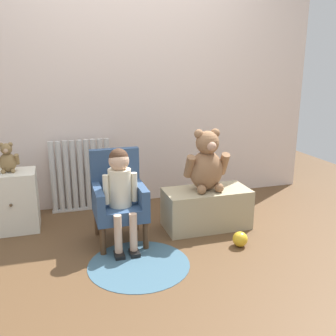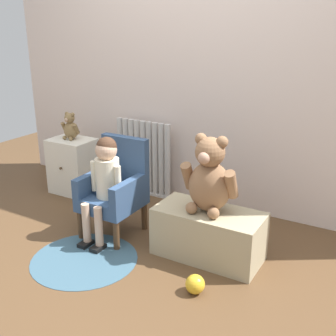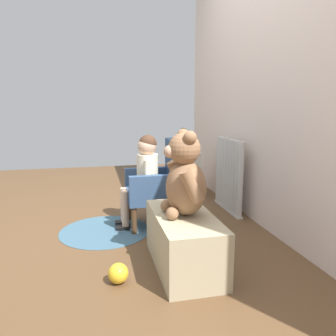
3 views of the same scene
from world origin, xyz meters
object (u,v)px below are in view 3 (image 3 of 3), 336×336
Objects in this scene: low_bench at (184,241)px; small_teddy_bear at (183,141)px; large_teddy_bear at (185,178)px; radiator at (229,175)px; child_figure at (144,167)px; toy_ball at (118,273)px; small_dresser at (182,173)px; child_armchair at (158,184)px; floor_rug at (105,231)px.

small_teddy_bear is at bearing 164.80° from low_bench.
large_teddy_bear is 2.10× the size of small_teddy_bear.
radiator is 0.90× the size of child_figure.
radiator is at bearing 134.26° from toy_ball.
small_dresser is at bearing 153.63° from toy_ball.
child_armchair is 0.18m from child_figure.
radiator is at bearing 107.83° from child_armchair.
large_teddy_bear is (0.96, -0.69, 0.22)m from radiator.
floor_rug is at bearing -45.34° from small_teddy_bear.
small_dresser is at bearing -153.18° from radiator.
toy_ball is (0.85, -0.39, -0.29)m from child_armchair.
child_figure is 0.98m from small_teddy_bear.
radiator is 1.20m from large_teddy_bear.
small_dresser is 4.34× the size of toy_ball.
child_armchair is 1.38× the size of large_teddy_bear.
large_teddy_bear reaches higher than toy_ball.
child_figure reaches higher than child_armchair.
large_teddy_bear is 0.72× the size of floor_rug.
large_teddy_bear is 4.42× the size of toy_ball.
low_bench is 1.01× the size of floor_rug.
small_dresser is at bearing 165.04° from low_bench.
low_bench is 6.17× the size of toy_ball.
child_figure is at bearing -33.79° from small_dresser.
small_teddy_bear is (-0.81, 0.43, 0.26)m from child_armchair.
low_bench is (0.74, 0.01, -0.18)m from child_armchair.
radiator reaches higher than small_dresser.
child_figure is 1.06× the size of floor_rug.
toy_ball is (0.11, -0.41, -0.11)m from low_bench.
child_figure is (0.80, -0.54, 0.24)m from small_dresser.
radiator is at bearing 144.14° from low_bench.
large_teddy_bear is at bearing -35.85° from radiator.
toy_ball is at bearing -26.37° from small_dresser.
child_figure reaches higher than radiator.
toy_ball is at bearing -74.94° from low_bench.
low_bench is at bearing -36.99° from large_teddy_bear.
low_bench is 1.40× the size of large_teddy_bear.
radiator reaches higher than low_bench.
small_teddy_bear is at bearing 145.99° from child_figure.
large_teddy_bear is 0.65m from toy_ball.
large_teddy_bear is at bearing 143.01° from low_bench.
small_teddy_bear is 1.93m from toy_ball.
small_dresser reaches higher than low_bench.
small_teddy_bear is at bearing 134.66° from floor_rug.
low_bench is at bearing 9.53° from child_figure.
small_dresser is 1.85m from toy_ball.
floor_rug is at bearing -145.85° from large_teddy_bear.
child_armchair is at bearing -179.08° from low_bench.
floor_rug is at bearing -45.27° from small_dresser.
small_dresser is 0.91m from child_armchair.
child_armchair is at bearing -178.61° from large_teddy_bear.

